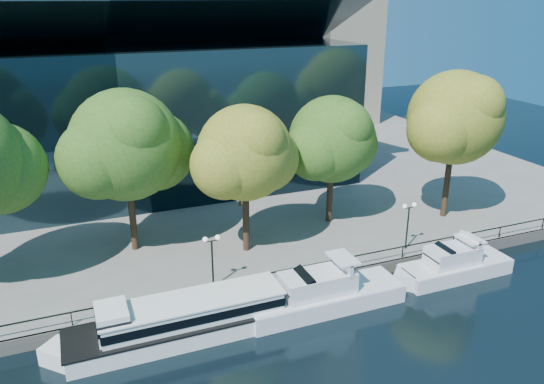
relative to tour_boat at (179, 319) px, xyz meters
name	(u,v)px	position (x,y,z in m)	size (l,w,h in m)	color
ground	(238,332)	(3.61, -0.89, -1.32)	(160.00, 160.00, 0.00)	black
promenade	(146,167)	(3.61, 35.49, -0.82)	(90.00, 67.08, 1.00)	slate
railing	(222,283)	(3.61, 2.36, 0.61)	(88.20, 0.08, 0.99)	black
convention_building	(110,114)	(-0.39, 30.90, 7.18)	(50.00, 24.57, 21.43)	black
tour_boat	(179,319)	(0.00, 0.00, 0.00)	(16.41, 3.66, 3.11)	white
cruiser_near	(318,294)	(9.71, -0.34, -0.18)	(12.67, 3.26, 3.67)	white
cruiser_far	(451,265)	(21.36, -0.24, -0.27)	(10.16, 2.82, 3.32)	white
tree_2	(128,147)	(-0.84, 11.88, 8.39)	(10.90, 8.94, 13.26)	black
tree_3	(247,155)	(7.63, 8.30, 7.82)	(9.38, 7.69, 12.07)	black
tree_4	(334,141)	(16.73, 11.07, 7.32)	(9.62, 7.89, 11.66)	black
tree_5	(457,120)	(27.45, 8.08, 8.97)	(10.55, 8.65, 13.70)	black
lamp_1	(212,250)	(3.28, 3.61, 2.66)	(1.26, 0.36, 4.03)	black
lamp_2	(409,215)	(19.80, 3.61, 2.66)	(1.26, 0.36, 4.03)	black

